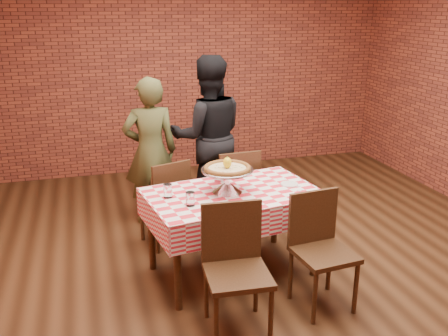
{
  "coord_description": "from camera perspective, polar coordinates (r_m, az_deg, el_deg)",
  "views": [
    {
      "loc": [
        -1.48,
        -3.76,
        2.27
      ],
      "look_at": [
        -0.38,
        0.09,
        0.94
      ],
      "focal_mm": 39.73,
      "sensor_mm": 36.0,
      "label": 1
    }
  ],
  "objects": [
    {
      "name": "sweetener_packet_b",
      "position": [
        4.36,
        8.43,
        -2.05
      ],
      "size": [
        0.06,
        0.05,
        0.0
      ],
      "primitive_type": "cube",
      "rotation": [
        0.0,
        0.0,
        -0.4
      ],
      "color": "white",
      "rests_on": "tablecloth"
    },
    {
      "name": "sweetener_packet_a",
      "position": [
        4.26,
        8.72,
        -2.53
      ],
      "size": [
        0.06,
        0.06,
        0.0
      ],
      "primitive_type": "cube",
      "rotation": [
        0.0,
        0.0,
        0.67
      ],
      "color": "white",
      "rests_on": "tablecloth"
    },
    {
      "name": "diner_black",
      "position": [
        5.46,
        -1.84,
        3.68
      ],
      "size": [
        0.91,
        0.74,
        1.76
      ],
      "primitive_type": "imported",
      "rotation": [
        0.0,
        0.0,
        3.06
      ],
      "color": "black",
      "rests_on": "ground"
    },
    {
      "name": "chair_far_left",
      "position": [
        4.87,
        -6.92,
        -3.81
      ],
      "size": [
        0.5,
        0.5,
        0.88
      ],
      "primitive_type": null,
      "rotation": [
        0.0,
        0.0,
        3.46
      ],
      "color": "#402815",
      "rests_on": "ground"
    },
    {
      "name": "pizza_stand",
      "position": [
        4.15,
        0.38,
        -1.47
      ],
      "size": [
        0.52,
        0.52,
        0.2
      ],
      "primitive_type": null,
      "rotation": [
        0.0,
        0.0,
        -0.17
      ],
      "color": "silver",
      "rests_on": "tablecloth"
    },
    {
      "name": "chair_far_right",
      "position": [
        5.08,
        1.05,
        -2.54
      ],
      "size": [
        0.45,
        0.45,
        0.91
      ],
      "primitive_type": null,
      "rotation": [
        0.0,
        0.0,
        3.2
      ],
      "color": "#402815",
      "rests_on": "ground"
    },
    {
      "name": "condiment_caddy",
      "position": [
        4.42,
        -0.39,
        -0.53
      ],
      "size": [
        0.13,
        0.11,
        0.15
      ],
      "primitive_type": "cube",
      "rotation": [
        0.0,
        0.0,
        -0.28
      ],
      "color": "silver",
      "rests_on": "tablecloth"
    },
    {
      "name": "back_wall",
      "position": [
        6.96,
        -3.73,
        11.61
      ],
      "size": [
        5.5,
        0.0,
        5.5
      ],
      "primitive_type": "plane",
      "rotation": [
        1.57,
        0.0,
        0.0
      ],
      "color": "brown",
      "rests_on": "ground"
    },
    {
      "name": "ground",
      "position": [
        4.63,
        4.87,
        -11.01
      ],
      "size": [
        6.0,
        6.0,
        0.0
      ],
      "primitive_type": "plane",
      "color": "black",
      "rests_on": "ground"
    },
    {
      "name": "pizza",
      "position": [
        4.11,
        0.38,
        -0.08
      ],
      "size": [
        0.45,
        0.45,
        0.03
      ],
      "primitive_type": "cylinder",
      "rotation": [
        0.0,
        0.0,
        -0.17
      ],
      "color": "#C9B98C",
      "rests_on": "pizza_stand"
    },
    {
      "name": "water_glass_left",
      "position": [
        3.89,
        -3.9,
        -3.57
      ],
      "size": [
        0.08,
        0.08,
        0.11
      ],
      "primitive_type": "cylinder",
      "rotation": [
        0.0,
        0.0,
        0.15
      ],
      "color": "white",
      "rests_on": "tablecloth"
    },
    {
      "name": "lemon",
      "position": [
        4.1,
        0.39,
        0.62
      ],
      "size": [
        0.08,
        0.08,
        0.09
      ],
      "primitive_type": "ellipsoid",
      "rotation": [
        0.0,
        0.0,
        -0.17
      ],
      "color": "yellow",
      "rests_on": "pizza"
    },
    {
      "name": "water_glass_right",
      "position": [
        4.07,
        -6.47,
        -2.63
      ],
      "size": [
        0.08,
        0.08,
        0.11
      ],
      "primitive_type": "cylinder",
      "rotation": [
        0.0,
        0.0,
        0.15
      ],
      "color": "white",
      "rests_on": "tablecloth"
    },
    {
      "name": "diner_olive",
      "position": [
        5.28,
        -8.45,
        1.9
      ],
      "size": [
        0.58,
        0.38,
        1.58
      ],
      "primitive_type": "imported",
      "rotation": [
        0.0,
        0.0,
        3.16
      ],
      "color": "#444724",
      "rests_on": "ground"
    },
    {
      "name": "chair_near_right",
      "position": [
        3.91,
        11.46,
        -9.7
      ],
      "size": [
        0.46,
        0.46,
        0.9
      ],
      "primitive_type": null,
      "rotation": [
        0.0,
        0.0,
        0.1
      ],
      "color": "#402815",
      "rests_on": "ground"
    },
    {
      "name": "chair_near_left",
      "position": [
        3.56,
        1.58,
        -12.03
      ],
      "size": [
        0.48,
        0.48,
        0.93
      ],
      "primitive_type": null,
      "rotation": [
        0.0,
        0.0,
        -0.07
      ],
      "color": "#402815",
      "rests_on": "ground"
    },
    {
      "name": "table",
      "position": [
        4.34,
        0.97,
        -7.49
      ],
      "size": [
        1.52,
        1.05,
        0.75
      ],
      "primitive_type": "cube",
      "rotation": [
        0.0,
        0.0,
        0.15
      ],
      "color": "#402815",
      "rests_on": "ground"
    },
    {
      "name": "tablecloth",
      "position": [
        4.23,
        0.99,
        -4.3
      ],
      "size": [
        1.56,
        1.09,
        0.24
      ],
      "primitive_type": null,
      "rotation": [
        0.0,
        0.0,
        0.15
      ],
      "color": "red",
      "rests_on": "table"
    },
    {
      "name": "side_plate",
      "position": [
        4.38,
        7.53,
        -1.85
      ],
      "size": [
        0.17,
        0.17,
        0.01
      ],
      "primitive_type": "cylinder",
      "rotation": [
        0.0,
        0.0,
        0.15
      ],
      "color": "white",
      "rests_on": "tablecloth"
    }
  ]
}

